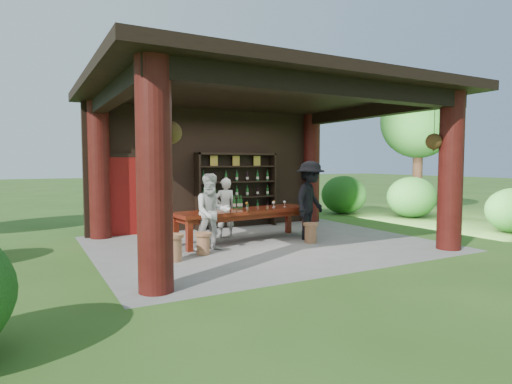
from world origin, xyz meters
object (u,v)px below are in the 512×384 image
stool_near_right (311,232)px  guest_man (310,200)px  guest_woman (212,212)px  stool_far_left (174,247)px  wine_shelf (237,190)px  stool_near_left (203,243)px  napkin_basket (216,208)px  host (225,208)px  tasting_table (245,214)px

stool_near_right → guest_man: (0.24, 0.37, 0.70)m
guest_woman → guest_man: size_ratio=0.86×
stool_near_right → stool_far_left: size_ratio=0.90×
wine_shelf → guest_man: size_ratio=1.28×
stool_near_left → guest_woman: (0.30, 0.25, 0.57)m
guest_man → stool_near_right: bearing=-155.3°
stool_near_right → guest_man: bearing=56.4°
napkin_basket → wine_shelf: bearing=53.3°
stool_near_right → host: (-1.40, 1.64, 0.49)m
stool_near_left → tasting_table: bearing=32.9°
stool_far_left → napkin_basket: napkin_basket is taller
napkin_basket → stool_near_right: bearing=-23.4°
guest_woman → guest_man: guest_man is taller
stool_near_left → guest_woman: size_ratio=0.27×
guest_man → napkin_basket: guest_man is taller
stool_near_left → stool_far_left: size_ratio=0.87×
stool_near_right → host: 2.21m
tasting_table → stool_far_left: 2.42m
stool_far_left → napkin_basket: size_ratio=1.95×
wine_shelf → stool_far_left: (-2.85, -3.15, -0.79)m
guest_woman → stool_far_left: bearing=-145.7°
stool_far_left → guest_woman: 1.25m
napkin_basket → stool_near_left: bearing=-127.3°
stool_near_right → guest_man: guest_man is taller
wine_shelf → stool_near_left: size_ratio=5.44×
host → wine_shelf: bearing=-118.9°
stool_near_right → stool_far_left: stool_far_left is taller
stool_near_left → guest_woman: guest_woman is taller
stool_near_left → stool_far_left: (-0.69, -0.27, 0.04)m
wine_shelf → guest_man: bearing=-74.2°
tasting_table → napkin_basket: napkin_basket is taller
wine_shelf → tasting_table: bearing=-111.1°
stool_near_right → stool_near_left: bearing=179.8°
stool_near_left → napkin_basket: size_ratio=1.69×
wine_shelf → stool_near_right: (0.47, -2.88, -0.82)m
stool_near_left → napkin_basket: napkin_basket is taller
wine_shelf → stool_near_right: 3.03m
guest_man → host: bearing=110.5°
stool_near_right → guest_woman: (-2.33, 0.26, 0.56)m
stool_far_left → napkin_basket: bearing=39.9°
wine_shelf → host: size_ratio=1.65×
wine_shelf → host: wine_shelf is taller
wine_shelf → stool_far_left: size_ratio=4.72×
stool_far_left → napkin_basket: (1.34, 1.12, 0.55)m
host → guest_man: 2.09m
guest_man → stool_far_left: bearing=158.3°
guest_woman → napkin_basket: (0.35, 0.60, 0.01)m
host → guest_man: guest_man is taller
stool_near_left → napkin_basket: bearing=52.7°
guest_man → napkin_basket: size_ratio=7.22×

